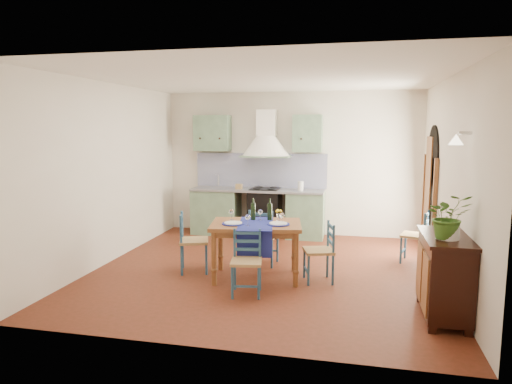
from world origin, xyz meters
The scene contains 13 objects.
floor centered at (0.00, 0.00, 0.00)m, with size 5.00×5.00×0.00m, color #451F0E.
back_wall centered at (-0.47, 2.29, 1.05)m, with size 5.00×0.96×2.80m.
right_wall centered at (2.50, 0.28, 1.34)m, with size 0.26×5.00×2.80m.
left_wall centered at (-2.50, 0.00, 1.40)m, with size 0.04×5.00×2.80m, color silver.
ceiling centered at (0.00, 0.00, 2.80)m, with size 5.00×5.00×0.01m, color white.
dining_table centered at (-0.06, -0.36, 0.70)m, with size 1.36×1.06×1.11m.
chair_near centered at (-0.05, -1.00, 0.42)m, with size 0.44×0.44×0.82m.
chair_far centered at (-0.09, 0.28, 0.45)m, with size 0.44×0.44×0.88m.
chair_left centered at (-1.05, -0.29, 0.46)m, with size 0.52×0.52×0.88m.
chair_right centered at (0.83, -0.32, 0.43)m, with size 0.48×0.48×0.83m.
chair_spare centered at (2.23, 0.89, 0.43)m, with size 0.48×0.48×0.83m.
sideboard centered at (2.26, -1.23, 0.51)m, with size 0.50×1.05×0.94m.
potted_plant centered at (2.24, -1.38, 1.18)m, with size 0.44×0.38×0.49m, color #325B1B.
Camera 1 is at (1.27, -6.44, 2.11)m, focal length 32.00 mm.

